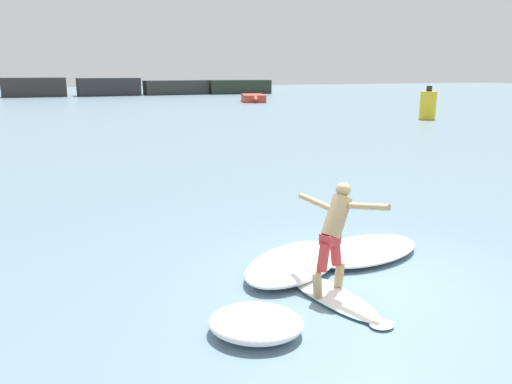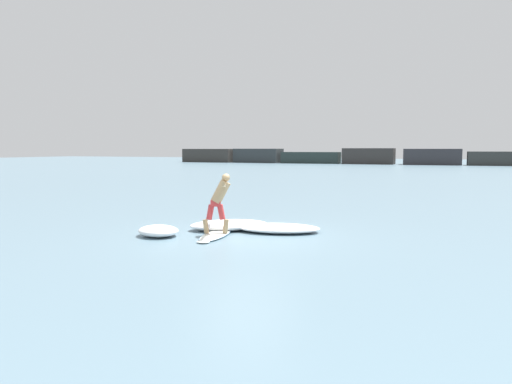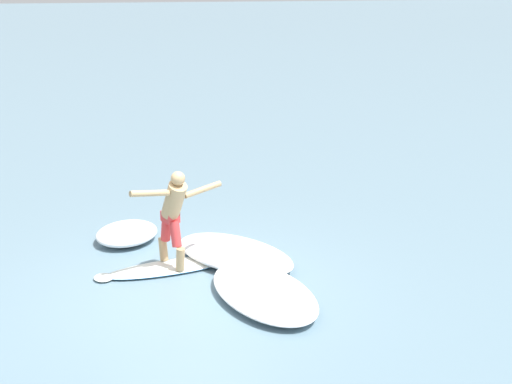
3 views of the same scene
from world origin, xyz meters
TOP-DOWN VIEW (x-y plane):
  - ground_plane at (0.00, 0.00)m, footprint 200.00×200.00m
  - rock_jetty_breakwater at (-7.36, 62.00)m, footprint 61.25×4.74m
  - surfboard at (-0.72, -0.25)m, footprint 1.00×2.31m
  - surfer at (-0.63, -0.16)m, footprint 0.91×1.42m
  - fishing_boat_near_jetty at (13.92, 43.30)m, footprint 3.31×5.46m
  - channel_marker_buoy at (18.32, 21.40)m, footprint 1.05×1.05m
  - wave_foam_at_tail at (0.61, 0.96)m, footprint 2.48×1.74m
  - wave_foam_at_nose at (-2.08, -0.86)m, footprint 1.52×1.46m
  - wave_foam_beside at (-0.82, 0.79)m, footprint 2.50×2.28m

SIDE VIEW (x-z plane):
  - ground_plane at x=0.00m, z-range 0.00..0.00m
  - surfboard at x=-0.72m, z-range -0.07..0.14m
  - wave_foam_at_tail at x=0.61m, z-range 0.00..0.22m
  - wave_foam_beside at x=-0.82m, z-range 0.00..0.28m
  - wave_foam_at_nose at x=-2.08m, z-range 0.00..0.28m
  - fishing_boat_near_jetty at x=13.92m, z-range 0.03..0.77m
  - channel_marker_buoy at x=18.32m, z-range -0.15..2.03m
  - surfer at x=-0.63m, z-range 0.20..1.78m
  - rock_jetty_breakwater at x=-7.36m, z-range -0.12..2.18m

